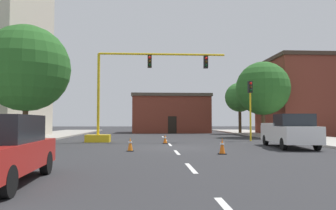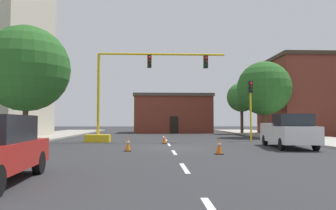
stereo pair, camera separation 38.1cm
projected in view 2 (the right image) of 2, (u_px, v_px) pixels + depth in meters
name	position (u px, v px, depth m)	size (l,w,h in m)	color
ground_plane	(171.00, 148.00, 19.51)	(160.00, 160.00, 0.00)	#2D2D30
sidewalk_left	(18.00, 139.00, 26.96)	(6.00, 56.00, 0.14)	#9E998E
sidewalk_right	(308.00, 139.00, 28.03)	(6.00, 56.00, 0.14)	#B2ADA3
lane_stripe_seg_1	(184.00, 168.00, 11.03)	(0.16, 2.40, 0.01)	silver
lane_stripe_seg_2	(174.00, 152.00, 16.52)	(0.16, 2.40, 0.01)	silver
lane_stripe_seg_3	(169.00, 145.00, 22.01)	(0.16, 2.40, 0.01)	silver
lane_stripe_seg_4	(166.00, 140.00, 27.49)	(0.16, 2.40, 0.01)	silver
lane_stripe_seg_5	(164.00, 137.00, 32.98)	(0.16, 2.40, 0.01)	silver
building_brick_center	(172.00, 114.00, 45.74)	(10.55, 7.70, 5.23)	brown
building_row_right	(329.00, 97.00, 37.40)	(13.99, 9.66, 8.65)	brown
traffic_signal_gantry	(117.00, 111.00, 24.98)	(10.61, 1.20, 6.83)	yellow
traffic_light_pole_right	(251.00, 97.00, 26.20)	(0.32, 0.47, 4.80)	yellow
tree_left_near	(26.00, 69.00, 22.55)	(5.90, 5.90, 8.15)	#4C3823
tree_right_far	(242.00, 97.00, 40.53)	(3.64, 3.64, 6.37)	#4C3823
tree_right_mid	(264.00, 88.00, 31.70)	(5.19, 5.19, 7.36)	#4C3823
pickup_truck_white	(288.00, 131.00, 19.39)	(2.48, 5.56, 1.99)	white
traffic_cone_roadside_a	(219.00, 146.00, 15.62)	(0.36, 0.36, 0.77)	black
traffic_cone_roadside_b	(128.00, 144.00, 17.23)	(0.36, 0.36, 0.74)	black
traffic_cone_roadside_c	(165.00, 139.00, 23.05)	(0.36, 0.36, 0.65)	black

